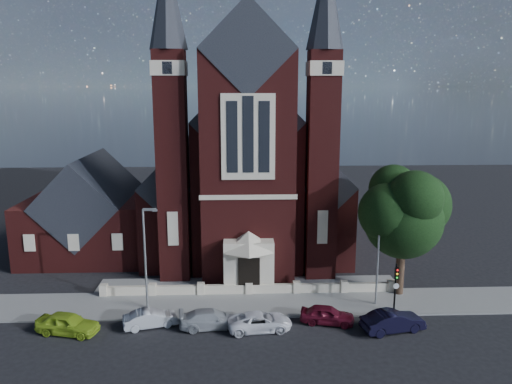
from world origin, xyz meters
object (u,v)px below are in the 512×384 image
(street_tree, at_px, (406,215))
(car_white_suv, at_px, (260,321))
(church, at_px, (245,167))
(parish_hall, at_px, (92,215))
(car_silver_b, at_px, (211,319))
(car_lime_van, at_px, (68,323))
(street_lamp_right, at_px, (379,250))
(traffic_signal, at_px, (396,282))
(car_navy, at_px, (393,321))
(street_lamp_left, at_px, (146,253))
(car_dark_red, at_px, (327,315))
(car_silver_a, at_px, (151,318))

(street_tree, xyz_separation_m, car_white_suv, (-11.98, -5.46, -6.32))
(car_white_suv, bearing_deg, church, -4.84)
(parish_hall, relative_size, car_silver_b, 2.67)
(car_lime_van, bearing_deg, street_lamp_right, -67.07)
(street_tree, relative_size, street_lamp_right, 1.32)
(street_tree, bearing_deg, traffic_signal, -115.95)
(street_tree, height_order, traffic_signal, street_tree)
(street_lamp_right, bearing_deg, car_navy, -90.76)
(street_lamp_left, distance_m, car_navy, 18.85)
(street_tree, distance_m, street_lamp_left, 20.71)
(car_dark_red, bearing_deg, parish_hall, 65.14)
(car_white_suv, xyz_separation_m, car_dark_red, (4.99, 0.82, 0.03))
(street_tree, relative_size, car_navy, 2.35)
(street_lamp_left, height_order, car_silver_a, street_lamp_left)
(street_tree, relative_size, car_silver_b, 2.34)
(parish_hall, distance_m, car_dark_red, 27.65)
(car_navy, bearing_deg, car_white_suv, 73.25)
(car_silver_a, height_order, car_silver_b, car_silver_b)
(street_lamp_left, height_order, car_white_suv, street_lamp_left)
(parish_hall, distance_m, car_white_suv, 24.55)
(car_lime_van, bearing_deg, car_silver_b, -73.53)
(street_lamp_right, height_order, car_lime_van, street_lamp_right)
(street_tree, xyz_separation_m, traffic_signal, (-1.60, -3.28, -4.38))
(traffic_signal, relative_size, car_silver_a, 1.03)
(parish_hall, bearing_deg, car_silver_a, -62.70)
(church, bearing_deg, car_lime_van, -119.54)
(car_lime_van, distance_m, car_white_suv, 13.49)
(traffic_signal, xyz_separation_m, car_white_suv, (-10.39, -2.18, -1.94))
(church, bearing_deg, street_lamp_left, -112.66)
(street_lamp_right, bearing_deg, car_white_suv, -158.38)
(parish_hall, height_order, car_silver_b, parish_hall)
(parish_hall, relative_size, traffic_signal, 3.05)
(street_lamp_left, bearing_deg, street_tree, 4.76)
(car_dark_red, bearing_deg, street_lamp_right, -43.58)
(traffic_signal, distance_m, car_silver_a, 18.39)
(car_silver_b, xyz_separation_m, car_navy, (12.89, -1.02, 0.09))
(car_silver_b, bearing_deg, car_lime_van, 87.03)
(traffic_signal, relative_size, car_dark_red, 1.02)
(car_lime_van, relative_size, car_silver_a, 1.14)
(street_lamp_left, xyz_separation_m, car_lime_van, (-4.96, -3.78, -3.84))
(street_lamp_right, height_order, car_white_suv, street_lamp_right)
(street_lamp_right, distance_m, car_silver_a, 18.02)
(street_lamp_left, distance_m, car_dark_red, 14.38)
(street_lamp_right, bearing_deg, street_lamp_left, 180.00)
(traffic_signal, bearing_deg, car_navy, -109.57)
(car_white_suv, xyz_separation_m, car_navy, (9.42, -0.54, 0.11))
(car_white_suv, bearing_deg, street_lamp_right, -74.77)
(street_tree, relative_size, car_silver_a, 2.75)
(car_dark_red, bearing_deg, street_tree, -43.19)
(church, relative_size, street_tree, 3.26)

